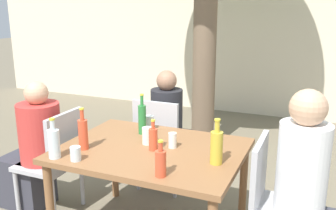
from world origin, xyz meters
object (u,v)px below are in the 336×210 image
object	(u,v)px
green_bottle_5	(142,118)
water_bottle_0	(54,143)
patio_chair_0	(56,157)
drinking_glass_0	(76,154)
drinking_glass_3	(149,122)
patio_chair_2	(160,139)
person_seated_2	(170,132)
oil_cruet_4	(217,146)
person_seated_1	(314,198)
soda_bottle_3	(161,163)
dining_table_front	(152,158)
soda_bottle_1	(83,133)
patio_chair_1	(275,199)
person_seated_0	(34,153)
soda_bottle_2	(153,138)
drinking_glass_2	(148,136)
drinking_glass_1	(172,140)

from	to	relation	value
green_bottle_5	water_bottle_0	bearing A→B (deg)	-115.60
patio_chair_0	drinking_glass_0	bearing A→B (deg)	52.12
drinking_glass_3	patio_chair_2	bearing A→B (deg)	99.36
patio_chair_2	person_seated_2	xyz separation A→B (m)	(0.00, 0.24, -0.01)
drinking_glass_3	oil_cruet_4	bearing A→B (deg)	-32.98
person_seated_1	drinking_glass_0	bearing A→B (deg)	105.07
soda_bottle_3	dining_table_front	bearing A→B (deg)	122.14
patio_chair_0	soda_bottle_1	size ratio (longest dim) A/B	2.94
patio_chair_1	soda_bottle_1	xyz separation A→B (m)	(-1.33, -0.21, 0.34)
water_bottle_0	soda_bottle_1	size ratio (longest dim) A/B	0.91
water_bottle_0	soda_bottle_1	distance (m)	0.23
patio_chair_0	person_seated_0	size ratio (longest dim) A/B	0.79
dining_table_front	drinking_glass_3	distance (m)	0.45
drinking_glass_0	soda_bottle_3	bearing A→B (deg)	0.45
person_seated_0	water_bottle_0	world-z (taller)	person_seated_0
person_seated_0	person_seated_1	world-z (taller)	person_seated_1
soda_bottle_2	drinking_glass_3	bearing A→B (deg)	119.35
soda_bottle_1	oil_cruet_4	bearing A→B (deg)	7.60
dining_table_front	person_seated_0	world-z (taller)	person_seated_0
drinking_glass_2	dining_table_front	bearing A→B (deg)	-45.52
person_seated_0	patio_chair_0	bearing A→B (deg)	90.00
person_seated_0	soda_bottle_3	size ratio (longest dim) A/B	4.92
drinking_glass_0	person_seated_1	bearing A→B (deg)	15.07
soda_bottle_2	oil_cruet_4	size ratio (longest dim) A/B	0.75
person_seated_2	oil_cruet_4	size ratio (longest dim) A/B	3.74
dining_table_front	drinking_glass_3	bearing A→B (deg)	118.26
dining_table_front	drinking_glass_2	distance (m)	0.17
patio_chair_0	drinking_glass_1	xyz separation A→B (m)	(1.02, 0.07, 0.27)
soda_bottle_3	green_bottle_5	distance (m)	0.80
person_seated_2	soda_bottle_2	distance (m)	1.09
person_seated_1	green_bottle_5	size ratio (longest dim) A/B	3.81
drinking_glass_0	dining_table_front	bearing A→B (deg)	47.24
soda_bottle_1	drinking_glass_1	xyz separation A→B (m)	(0.58, 0.28, -0.06)
patio_chair_1	person_seated_1	distance (m)	0.24
dining_table_front	drinking_glass_0	world-z (taller)	drinking_glass_0
drinking_glass_2	water_bottle_0	bearing A→B (deg)	-133.77
soda_bottle_1	soda_bottle_3	world-z (taller)	soda_bottle_1
patio_chair_0	oil_cruet_4	size ratio (longest dim) A/B	2.95
soda_bottle_2	green_bottle_5	bearing A→B (deg)	129.03
dining_table_front	green_bottle_5	distance (m)	0.39
oil_cruet_4	drinking_glass_0	world-z (taller)	oil_cruet_4
patio_chair_0	soda_bottle_3	bearing A→B (deg)	70.76
dining_table_front	patio_chair_1	xyz separation A→B (m)	(0.89, 0.00, -0.14)
person_seated_0	green_bottle_5	size ratio (longest dim) A/B	3.46
water_bottle_0	soda_bottle_3	distance (m)	0.78
drinking_glass_2	drinking_glass_0	bearing A→B (deg)	-123.17
dining_table_front	green_bottle_5	size ratio (longest dim) A/B	3.96
patio_chair_1	drinking_glass_1	xyz separation A→B (m)	(-0.75, 0.07, 0.27)
patio_chair_1	green_bottle_5	xyz separation A→B (m)	(-1.09, 0.26, 0.35)
patio_chair_1	person_seated_0	size ratio (longest dim) A/B	0.79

